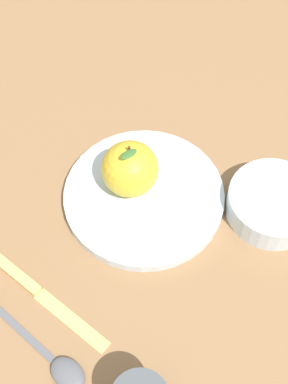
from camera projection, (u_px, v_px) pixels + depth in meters
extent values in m
plane|color=olive|center=(129.00, 226.00, 0.77)|extent=(2.40, 2.40, 0.00)
cylinder|color=silver|center=(144.00, 196.00, 0.79)|extent=(0.23, 0.23, 0.02)
torus|color=silver|center=(144.00, 195.00, 0.79)|extent=(0.23, 0.23, 0.01)
sphere|color=gold|center=(133.00, 169.00, 0.76)|extent=(0.08, 0.08, 0.08)
cylinder|color=#4C3319|center=(133.00, 150.00, 0.72)|extent=(0.00, 0.00, 0.01)
ellipsoid|color=#386628|center=(132.00, 154.00, 0.71)|extent=(0.02, 0.03, 0.00)
cylinder|color=silver|center=(273.00, 204.00, 0.77)|extent=(0.13, 0.13, 0.04)
torus|color=silver|center=(275.00, 197.00, 0.76)|extent=(0.13, 0.13, 0.01)
cylinder|color=#9FABB3|center=(275.00, 198.00, 0.76)|extent=(0.10, 0.10, 0.01)
cube|color=#D8B766|center=(71.00, 320.00, 0.70)|extent=(0.09, 0.10, 0.00)
cube|color=#D8B766|center=(17.00, 275.00, 0.73)|extent=(0.06, 0.07, 0.01)
ellipsoid|color=#59595E|center=(68.00, 374.00, 0.66)|extent=(0.06, 0.06, 0.01)
cube|color=#59595E|center=(22.00, 331.00, 0.69)|extent=(0.08, 0.10, 0.01)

